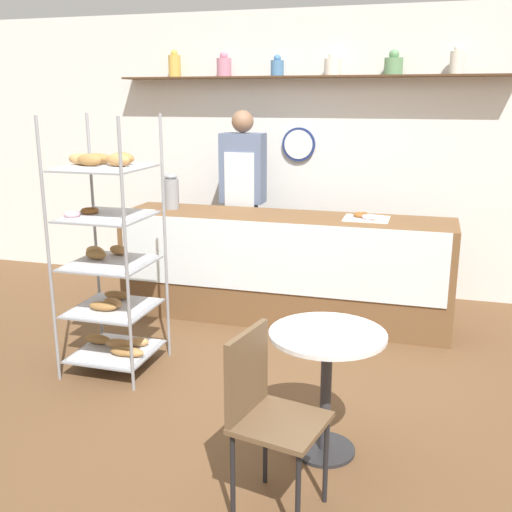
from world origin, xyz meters
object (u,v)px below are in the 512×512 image
at_px(cafe_chair, 264,404).
at_px(donut_tray_counter, 368,217).
at_px(cafe_table, 327,364).
at_px(coffee_carafe, 171,192).
at_px(person_worker, 243,197).
at_px(pastry_rack, 110,258).

bearing_deg(cafe_chair, donut_tray_counter, 7.41).
distance_m(cafe_table, coffee_carafe, 2.71).
bearing_deg(person_worker, cafe_chair, -70.87).
bearing_deg(donut_tray_counter, coffee_carafe, 179.50).
xyz_separation_m(cafe_table, coffee_carafe, (-1.76, 1.99, 0.55)).
bearing_deg(pastry_rack, donut_tray_counter, 39.11).
height_order(pastry_rack, cafe_table, pastry_rack).
xyz_separation_m(pastry_rack, cafe_chair, (1.44, -1.18, -0.28)).
xyz_separation_m(person_worker, coffee_carafe, (-0.52, -0.49, 0.10)).
distance_m(cafe_table, donut_tray_counter, 2.01).
height_order(person_worker, cafe_chair, person_worker).
bearing_deg(coffee_carafe, cafe_chair, -58.20).
height_order(cafe_chair, donut_tray_counter, donut_tray_counter).
bearing_deg(pastry_rack, coffee_carafe, 95.20).
bearing_deg(cafe_table, pastry_rack, 158.45).
xyz_separation_m(cafe_chair, coffee_carafe, (-1.56, 2.52, 0.54)).
xyz_separation_m(person_worker, cafe_chair, (1.04, -3.01, -0.44)).
xyz_separation_m(cafe_chair, donut_tray_counter, (0.19, 2.50, 0.40)).
bearing_deg(cafe_chair, person_worker, 30.91).
height_order(pastry_rack, coffee_carafe, pastry_rack).
relative_size(pastry_rack, cafe_table, 2.54).
distance_m(pastry_rack, cafe_chair, 1.88).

